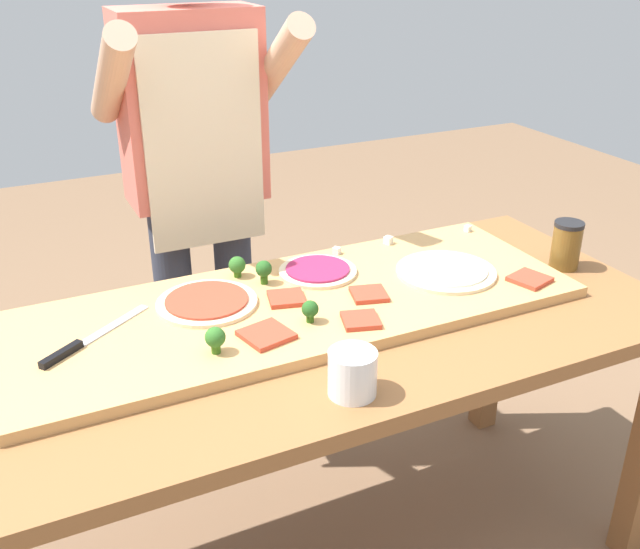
{
  "coord_description": "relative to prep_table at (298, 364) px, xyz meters",
  "views": [
    {
      "loc": [
        -0.6,
        -1.37,
        1.63
      ],
      "look_at": [
        0.11,
        0.1,
        0.86
      ],
      "focal_mm": 40.69,
      "sensor_mm": 36.0,
      "label": 1
    }
  ],
  "objects": [
    {
      "name": "prep_table",
      "position": [
        0.0,
        0.0,
        0.0
      ],
      "size": [
        1.88,
        0.8,
        0.78
      ],
      "color": "brown",
      "rests_on": "ground"
    },
    {
      "name": "cutting_board",
      "position": [
        0.04,
        0.09,
        0.11
      ],
      "size": [
        1.41,
        0.51,
        0.03
      ],
      "primitive_type": "cube",
      "color": "tan",
      "rests_on": "prep_table"
    },
    {
      "name": "chefs_knife",
      "position": [
        -0.48,
        0.1,
        0.13
      ],
      "size": [
        0.27,
        0.2,
        0.02
      ],
      "color": "#B7BABF",
      "rests_on": "cutting_board"
    },
    {
      "name": "pizza_whole_beet_magenta",
      "position": [
        0.15,
        0.21,
        0.13
      ],
      "size": [
        0.21,
        0.21,
        0.02
      ],
      "color": "beige",
      "rests_on": "cutting_board"
    },
    {
      "name": "pizza_whole_white_garlic",
      "position": [
        0.46,
        0.06,
        0.13
      ],
      "size": [
        0.27,
        0.27,
        0.02
      ],
      "color": "beige",
      "rests_on": "cutting_board"
    },
    {
      "name": "pizza_whole_tomato_red",
      "position": [
        -0.17,
        0.16,
        0.13
      ],
      "size": [
        0.25,
        0.25,
        0.02
      ],
      "color": "beige",
      "rests_on": "cutting_board"
    },
    {
      "name": "pizza_slice_far_left",
      "position": [
        -0.1,
        -0.05,
        0.13
      ],
      "size": [
        0.12,
        0.12,
        0.01
      ],
      "primitive_type": "cube",
      "rotation": [
        0.0,
        0.0,
        0.23
      ],
      "color": "#BC3D28",
      "rests_on": "cutting_board"
    },
    {
      "name": "pizza_slice_near_left",
      "position": [
        0.21,
        0.03,
        0.13
      ],
      "size": [
        0.1,
        0.1,
        0.01
      ],
      "primitive_type": "cube",
      "rotation": [
        0.0,
        0.0,
        -0.26
      ],
      "color": "#BC3D28",
      "rests_on": "cutting_board"
    },
    {
      "name": "pizza_slice_far_right",
      "position": [
        0.13,
        -0.08,
        0.13
      ],
      "size": [
        0.1,
        0.1,
        0.01
      ],
      "primitive_type": "cube",
      "rotation": [
        0.0,
        0.0,
        -0.29
      ],
      "color": "#BC3D28",
      "rests_on": "cutting_board"
    },
    {
      "name": "pizza_slice_near_right",
      "position": [
        0.01,
        0.1,
        0.13
      ],
      "size": [
        0.11,
        0.11,
        0.01
      ],
      "primitive_type": "cube",
      "rotation": [
        0.0,
        0.0,
        -0.25
      ],
      "color": "#BC3D28",
      "rests_on": "cutting_board"
    },
    {
      "name": "pizza_slice_center",
      "position": [
        0.63,
        -0.07,
        0.13
      ],
      "size": [
        0.11,
        0.11,
        0.01
      ],
      "primitive_type": "cube",
      "rotation": [
        0.0,
        0.0,
        0.3
      ],
      "color": "#BC3D28",
      "rests_on": "cutting_board"
    },
    {
      "name": "broccoli_floret_back_right",
      "position": [
        -0.0,
        0.21,
        0.16
      ],
      "size": [
        0.04,
        0.04,
        0.06
      ],
      "color": "#2C5915",
      "rests_on": "cutting_board"
    },
    {
      "name": "broccoli_floret_front_left",
      "position": [
        -0.05,
        0.28,
        0.16
      ],
      "size": [
        0.04,
        0.04,
        0.06
      ],
      "color": "#366618",
      "rests_on": "cutting_board"
    },
    {
      "name": "broccoli_floret_back_left",
      "position": [
        -0.22,
        -0.06,
        0.16
      ],
      "size": [
        0.05,
        0.05,
        0.06
      ],
      "color": "#366618",
      "rests_on": "cutting_board"
    },
    {
      "name": "broccoli_floret_center_left",
      "position": [
        0.02,
        -0.02,
        0.16
      ],
      "size": [
        0.04,
        0.04,
        0.05
      ],
      "color": "#2C5915",
      "rests_on": "cutting_board"
    },
    {
      "name": "cheese_crumble_a",
      "position": [
        0.69,
        0.28,
        0.13
      ],
      "size": [
        0.02,
        0.02,
        0.02
      ],
      "primitive_type": "cube",
      "rotation": [
        0.0,
        0.0,
        0.34
      ],
      "color": "silver",
      "rests_on": "cutting_board"
    },
    {
      "name": "cheese_crumble_b",
      "position": [
        0.43,
        0.3,
        0.13
      ],
      "size": [
        0.03,
        0.03,
        0.02
      ],
      "primitive_type": "cube",
      "rotation": [
        0.0,
        0.0,
        0.48
      ],
      "color": "white",
      "rests_on": "cutting_board"
    },
    {
      "name": "cheese_crumble_c",
      "position": [
        0.26,
        0.3,
        0.13
      ],
      "size": [
        0.03,
        0.03,
        0.02
      ],
      "primitive_type": "cube",
      "rotation": [
        0.0,
        0.0,
        0.64
      ],
      "color": "white",
      "rests_on": "cutting_board"
    },
    {
      "name": "flour_cup",
      "position": [
        -0.01,
        -0.29,
        0.14
      ],
      "size": [
        0.1,
        0.1,
        0.1
      ],
      "color": "white",
      "rests_on": "prep_table"
    },
    {
      "name": "sauce_jar",
      "position": [
        0.82,
        0.0,
        0.16
      ],
      "size": [
        0.08,
        0.08,
        0.14
      ],
      "color": "brown",
      "rests_on": "prep_table"
    },
    {
      "name": "cook_center",
      "position": [
        -0.03,
        0.67,
        0.31
      ],
      "size": [
        0.54,
        0.39,
        1.67
      ],
      "color": "#333847",
      "rests_on": "ground"
    }
  ]
}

